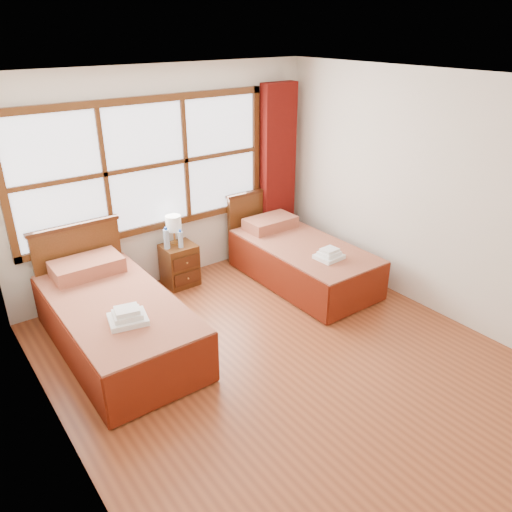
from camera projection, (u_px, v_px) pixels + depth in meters
floor at (282, 361)px, 4.88m from camera, size 4.50×4.50×0.00m
ceiling at (290, 81)px, 3.77m from camera, size 4.50×4.50×0.00m
wall_back at (166, 179)px, 5.96m from camera, size 4.00×0.00×4.00m
wall_left at (49, 310)px, 3.25m from camera, size 0.00×4.50×4.50m
wall_right at (428, 196)px, 5.40m from camera, size 0.00×4.50×4.50m
window at (147, 167)px, 5.71m from camera, size 3.16×0.06×1.56m
curtain at (278, 171)px, 6.77m from camera, size 0.50×0.16×2.30m
bed_left at (115, 319)px, 4.97m from camera, size 1.06×2.08×1.03m
bed_right at (300, 259)px, 6.30m from camera, size 0.99×2.01×0.96m
nightstand at (180, 265)px, 6.20m from camera, size 0.40×0.40×0.53m
towels_left at (128, 316)px, 4.47m from camera, size 0.39×0.36×0.14m
towels_right at (329, 255)px, 5.78m from camera, size 0.31×0.28×0.13m
lamp at (173, 224)px, 6.03m from camera, size 0.19×0.19×0.37m
bottle_near at (167, 239)px, 5.96m from camera, size 0.07×0.07×0.27m
bottle_far at (181, 239)px, 5.99m from camera, size 0.06×0.06×0.23m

